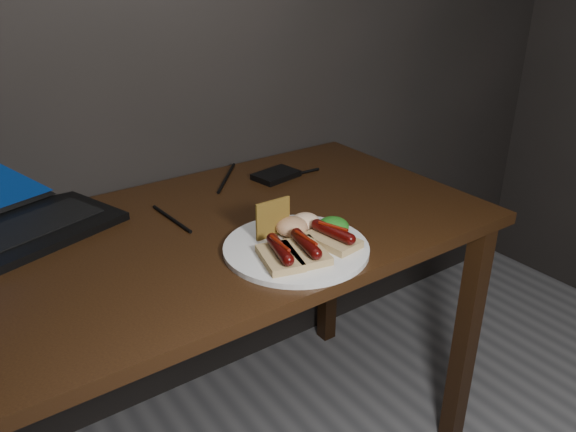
# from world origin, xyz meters

# --- Properties ---
(desk) EXTENTS (1.40, 0.70, 0.75)m
(desk) POSITION_xyz_m (0.00, 1.38, 0.66)
(desk) COLOR #361F0D
(desk) RESTS_ON ground
(laptop) EXTENTS (0.49, 0.44, 0.25)m
(laptop) POSITION_xyz_m (-0.34, 1.64, 0.80)
(laptop) COLOR black
(laptop) RESTS_ON desk
(hard_drive) EXTENTS (0.14, 0.10, 0.02)m
(hard_drive) POSITION_xyz_m (0.35, 1.56, 0.76)
(hard_drive) COLOR black
(hard_drive) RESTS_ON desk
(desk_cables) EXTENTS (0.95, 0.37, 0.01)m
(desk_cables) POSITION_xyz_m (0.03, 1.53, 0.75)
(desk_cables) COLOR black
(desk_cables) RESTS_ON desk
(plate) EXTENTS (0.36, 0.36, 0.01)m
(plate) POSITION_xyz_m (0.14, 1.18, 0.76)
(plate) COLOR white
(plate) RESTS_ON desk
(bread_sausage_left) EXTENTS (0.10, 0.13, 0.04)m
(bread_sausage_left) POSITION_xyz_m (0.08, 1.15, 0.78)
(bread_sausage_left) COLOR tan
(bread_sausage_left) RESTS_ON plate
(bread_sausage_center) EXTENTS (0.09, 0.13, 0.04)m
(bread_sausage_center) POSITION_xyz_m (0.14, 1.14, 0.78)
(bread_sausage_center) COLOR tan
(bread_sausage_center) RESTS_ON plate
(bread_sausage_right) EXTENTS (0.09, 0.12, 0.04)m
(bread_sausage_right) POSITION_xyz_m (0.21, 1.15, 0.78)
(bread_sausage_right) COLOR tan
(bread_sausage_right) RESTS_ON plate
(crispbread) EXTENTS (0.09, 0.01, 0.08)m
(crispbread) POSITION_xyz_m (0.13, 1.25, 0.80)
(crispbread) COLOR olive
(crispbread) RESTS_ON plate
(salad_greens) EXTENTS (0.07, 0.07, 0.04)m
(salad_greens) POSITION_xyz_m (0.24, 1.18, 0.78)
(salad_greens) COLOR #1F5E12
(salad_greens) RESTS_ON plate
(salsa_mound) EXTENTS (0.07, 0.07, 0.04)m
(salsa_mound) POSITION_xyz_m (0.17, 1.23, 0.78)
(salsa_mound) COLOR #AA2E11
(salsa_mound) RESTS_ON plate
(coleslaw_mound) EXTENTS (0.06, 0.06, 0.04)m
(coleslaw_mound) POSITION_xyz_m (0.21, 1.24, 0.78)
(coleslaw_mound) COLOR white
(coleslaw_mound) RESTS_ON plate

